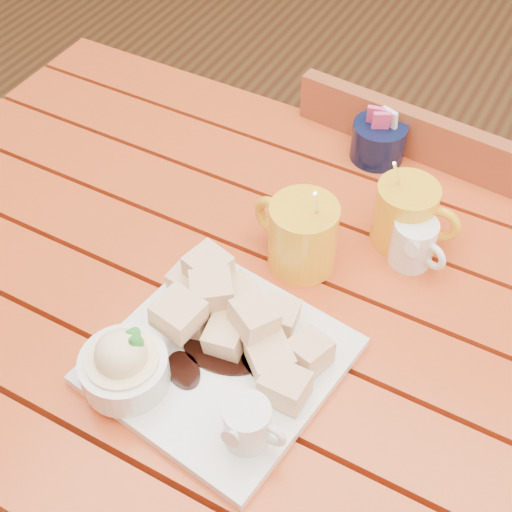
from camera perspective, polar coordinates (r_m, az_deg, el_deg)
The scene contains 8 objects.
ground at distance 1.62m, azimuth -0.26°, elevation -19.71°, with size 5.00×5.00×0.00m, color #572C19.
table at distance 1.06m, azimuth -0.37°, elevation -6.29°, with size 1.20×0.79×0.75m.
dessert_plate at distance 0.87m, azimuth -4.41°, elevation -7.66°, with size 0.30×0.30×0.11m.
coffee_mug_left at distance 0.97m, azimuth 3.62°, elevation 1.77°, with size 0.13×0.09×0.16m.
coffee_mug_right at distance 1.02m, azimuth 11.95°, elevation 3.34°, with size 0.12×0.09×0.14m.
cream_pitcher at distance 1.00m, azimuth 12.55°, elevation 1.09°, with size 0.09×0.08×0.07m.
sugar_caddy at distance 1.16m, azimuth 9.78°, elevation 9.14°, with size 0.09×0.09×0.09m.
chair_far at distance 1.46m, azimuth 11.94°, elevation 1.61°, with size 0.42×0.42×0.83m.
Camera 1 is at (0.30, -0.54, 1.50)m, focal length 50.00 mm.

